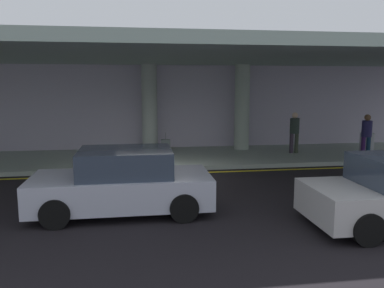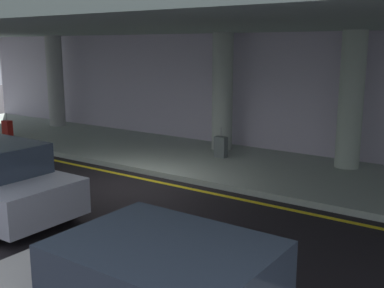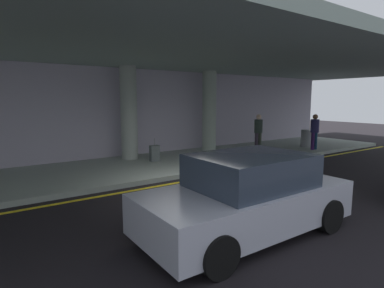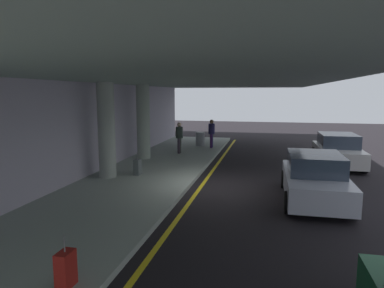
% 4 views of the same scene
% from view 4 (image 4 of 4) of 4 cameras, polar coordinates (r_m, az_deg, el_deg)
% --- Properties ---
extents(ground_plane, '(60.00, 60.00, 0.00)m').
position_cam_4_polar(ground_plane, '(12.70, 4.46, -7.08)').
color(ground_plane, black).
extents(sidewalk, '(26.00, 4.20, 0.15)m').
position_cam_4_polar(sidewalk, '(13.45, -8.80, -5.96)').
color(sidewalk, '#97A399').
rests_on(sidewalk, ground).
extents(lane_stripe_yellow, '(26.00, 0.14, 0.01)m').
position_cam_4_polar(lane_stripe_yellow, '(12.80, 1.58, -6.92)').
color(lane_stripe_yellow, yellow).
rests_on(lane_stripe_yellow, ground).
extents(support_column_left_mid, '(0.65, 0.65, 3.65)m').
position_cam_4_polar(support_column_left_mid, '(13.62, -13.94, 2.20)').
color(support_column_left_mid, '#959E95').
rests_on(support_column_left_mid, sidewalk).
extents(support_column_center, '(0.65, 0.65, 3.65)m').
position_cam_4_polar(support_column_center, '(17.28, -8.06, 3.62)').
color(support_column_center, '#99A698').
rests_on(support_column_center, sidewalk).
extents(ceiling_overhang, '(28.00, 13.20, 0.30)m').
position_cam_4_polar(ceiling_overhang, '(12.88, -7.08, 10.85)').
color(ceiling_overhang, '#899D92').
rests_on(ceiling_overhang, support_column_far_left).
extents(terminal_back_wall, '(26.00, 0.30, 3.80)m').
position_cam_4_polar(terminal_back_wall, '(14.10, -17.53, 1.95)').
color(terminal_back_wall, '#B2A9BD').
rests_on(terminal_back_wall, ground).
extents(car_silver, '(4.10, 1.92, 1.50)m').
position_cam_4_polar(car_silver, '(17.60, 22.90, -1.02)').
color(car_silver, '#BAB6B5').
rests_on(car_silver, ground).
extents(car_silver_no2, '(4.10, 1.92, 1.50)m').
position_cam_4_polar(car_silver_no2, '(11.59, 19.57, -5.41)').
color(car_silver_no2, '#B0B3C4').
rests_on(car_silver_no2, ground).
extents(traveler_with_luggage, '(0.38, 0.38, 1.68)m').
position_cam_4_polar(traveler_with_luggage, '(18.73, -2.11, 1.40)').
color(traveler_with_luggage, '#2F2632').
rests_on(traveler_with_luggage, sidewalk).
extents(person_waiting_for_ride, '(0.38, 0.38, 1.68)m').
position_cam_4_polar(person_waiting_for_ride, '(20.71, 3.25, 2.06)').
color(person_waiting_for_ride, '#2C1344').
rests_on(person_waiting_for_ride, sidewalk).
extents(suitcase_upright_primary, '(0.36, 0.22, 0.90)m').
position_cam_4_polar(suitcase_upright_primary, '(13.98, -8.99, -3.78)').
color(suitcase_upright_primary, '#515959').
rests_on(suitcase_upright_primary, sidewalk).
extents(suitcase_upright_secondary, '(0.36, 0.22, 0.90)m').
position_cam_4_polar(suitcase_upright_secondary, '(6.49, -20.11, -18.84)').
color(suitcase_upright_secondary, maroon).
rests_on(suitcase_upright_secondary, sidewalk).
extents(trash_bin_steel, '(0.56, 0.56, 0.85)m').
position_cam_4_polar(trash_bin_steel, '(21.46, 1.35, 0.84)').
color(trash_bin_steel, gray).
rests_on(trash_bin_steel, sidewalk).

